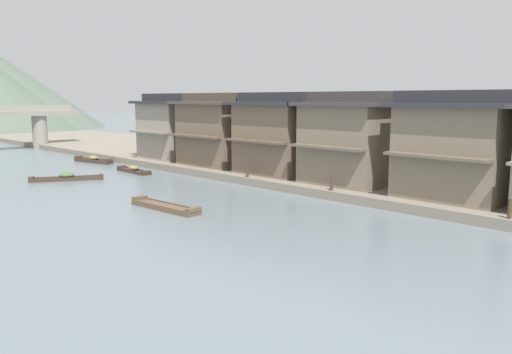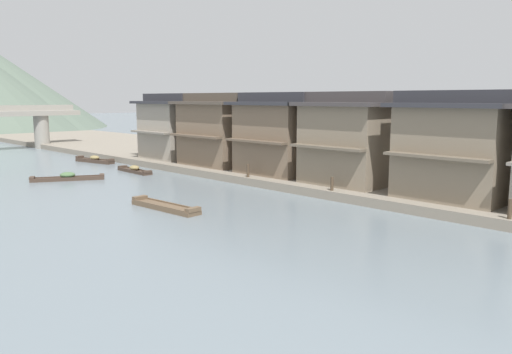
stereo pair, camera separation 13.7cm
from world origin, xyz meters
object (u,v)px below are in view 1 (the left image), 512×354
at_px(boat_moored_third, 134,170).
at_px(house_waterfront_end, 175,127).
at_px(house_waterfront_second, 456,146).
at_px(mooring_post_dock_far, 248,171).
at_px(house_waterfront_narrow, 281,134).
at_px(house_waterfront_tall, 356,138).
at_px(house_waterfront_far, 223,130).
at_px(mooring_post_dock_mid, 332,184).
at_px(boat_moored_nearest, 67,178).
at_px(mooring_post_dock_near, 510,209).
at_px(boat_moored_far, 165,207).
at_px(boat_moored_second, 93,160).

relative_size(boat_moored_third, house_waterfront_end, 0.72).
bearing_deg(house_waterfront_second, boat_moored_third, 102.61).
bearing_deg(mooring_post_dock_far, house_waterfront_narrow, -4.13).
xyz_separation_m(house_waterfront_tall, house_waterfront_far, (-0.12, 13.68, -0.00)).
height_order(house_waterfront_second, mooring_post_dock_far, house_waterfront_second).
bearing_deg(mooring_post_dock_mid, boat_moored_nearest, 114.57).
relative_size(house_waterfront_far, mooring_post_dock_far, 7.57).
height_order(boat_moored_third, house_waterfront_tall, house_waterfront_tall).
bearing_deg(house_waterfront_far, mooring_post_dock_far, -117.57).
bearing_deg(mooring_post_dock_near, house_waterfront_narrow, 79.46).
bearing_deg(mooring_post_dock_far, house_waterfront_end, 76.05).
distance_m(boat_moored_nearest, boat_moored_third, 5.93).
bearing_deg(house_waterfront_tall, house_waterfront_far, 90.49).
relative_size(house_waterfront_second, house_waterfront_far, 0.95).
height_order(house_waterfront_far, mooring_post_dock_near, house_waterfront_far).
xyz_separation_m(boat_moored_far, house_waterfront_end, (12.53, 16.52, 3.43)).
distance_m(house_waterfront_tall, house_waterfront_end, 20.50).
bearing_deg(mooring_post_dock_far, house_waterfront_tall, -61.02).
bearing_deg(boat_moored_second, mooring_post_dock_far, -84.53).
relative_size(boat_moored_third, mooring_post_dock_mid, 5.46).
bearing_deg(mooring_post_dock_mid, house_waterfront_second, -64.95).
bearing_deg(house_waterfront_far, house_waterfront_tall, -89.51).
relative_size(boat_moored_second, boat_moored_far, 0.94).
xyz_separation_m(house_waterfront_tall, mooring_post_dock_far, (-3.74, 6.75, -2.53)).
xyz_separation_m(boat_moored_far, house_waterfront_second, (12.12, -11.30, 3.43)).
distance_m(house_waterfront_second, mooring_post_dock_mid, 7.55).
xyz_separation_m(boat_moored_third, mooring_post_dock_mid, (2.68, -18.97, 0.80)).
xyz_separation_m(house_waterfront_tall, mooring_post_dock_mid, (-3.74, -0.90, -2.58)).
relative_size(boat_moored_nearest, mooring_post_dock_mid, 6.12).
height_order(boat_moored_nearest, mooring_post_dock_near, mooring_post_dock_near).
xyz_separation_m(boat_moored_nearest, mooring_post_dock_far, (8.61, -11.19, 0.84)).
distance_m(house_waterfront_second, house_waterfront_narrow, 13.84).
bearing_deg(boat_moored_nearest, house_waterfront_far, -19.18).
bearing_deg(house_waterfront_end, mooring_post_dock_mid, -99.07).
xyz_separation_m(house_waterfront_narrow, mooring_post_dock_far, (-3.34, 0.24, -2.53)).
distance_m(house_waterfront_far, mooring_post_dock_mid, 15.24).
bearing_deg(house_waterfront_narrow, house_waterfront_end, 89.71).
distance_m(house_waterfront_tall, house_waterfront_far, 13.68).
bearing_deg(mooring_post_dock_far, house_waterfront_second, -77.95).
xyz_separation_m(boat_moored_third, mooring_post_dock_far, (2.68, -11.33, 0.85)).
xyz_separation_m(boat_moored_second, mooring_post_dock_mid, (1.92, -27.71, 0.76)).
height_order(boat_moored_second, mooring_post_dock_far, mooring_post_dock_far).
distance_m(house_waterfront_second, mooring_post_dock_near, 5.71).
distance_m(house_waterfront_second, house_waterfront_far, 21.02).
relative_size(boat_moored_second, house_waterfront_tall, 0.71).
bearing_deg(house_waterfront_narrow, mooring_post_dock_mid, -114.30).
height_order(boat_moored_second, mooring_post_dock_mid, mooring_post_dock_mid).
height_order(boat_moored_second, house_waterfront_tall, house_waterfront_tall).
height_order(boat_moored_far, house_waterfront_tall, house_waterfront_tall).
bearing_deg(boat_moored_far, mooring_post_dock_near, -59.43).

